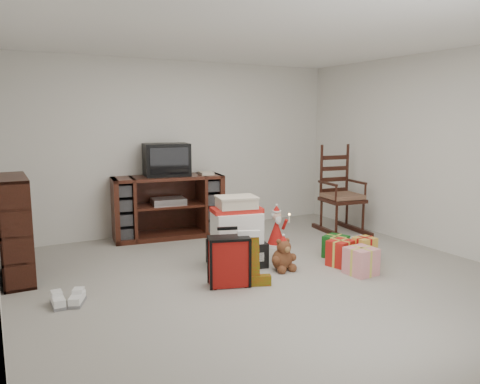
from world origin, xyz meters
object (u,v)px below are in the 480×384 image
at_px(red_suitcase, 229,261).
at_px(santa_figurine, 276,230).
at_px(rocking_chair, 339,201).
at_px(gift_pile, 237,236).
at_px(mrs_claus_figurine, 228,248).
at_px(teddy_bear, 283,256).
at_px(tv_stand, 168,206).
at_px(sneaker_pair, 68,300).
at_px(gift_cluster, 349,251).
at_px(crt_television, 167,160).
at_px(bookshelf, 14,230).

xyz_separation_m(red_suitcase, santa_figurine, (1.22, 1.02, -0.04)).
relative_size(rocking_chair, red_suitcase, 2.25).
height_order(gift_pile, red_suitcase, gift_pile).
xyz_separation_m(red_suitcase, mrs_claus_figurine, (0.27, 0.57, -0.04)).
bearing_deg(gift_pile, mrs_claus_figurine, -176.14).
xyz_separation_m(gift_pile, teddy_bear, (0.37, -0.40, -0.19)).
distance_m(tv_stand, sneaker_pair, 2.56).
xyz_separation_m(gift_pile, red_suitcase, (-0.38, -0.56, -0.09)).
bearing_deg(red_suitcase, gift_cluster, 19.13).
bearing_deg(gift_cluster, gift_pile, 157.65).
distance_m(gift_pile, santa_figurine, 0.96).
xyz_separation_m(teddy_bear, crt_television, (-0.61, 2.04, 0.94)).
bearing_deg(gift_pile, santa_figurine, 39.70).
distance_m(red_suitcase, gift_cluster, 1.63).
xyz_separation_m(rocking_chair, crt_television, (-2.35, 0.93, 0.64)).
distance_m(tv_stand, crt_television, 0.66).
bearing_deg(gift_cluster, tv_stand, 124.96).
height_order(gift_pile, mrs_claus_figurine, gift_pile).
height_order(gift_pile, gift_cluster, gift_pile).
bearing_deg(crt_television, sneaker_pair, -121.63).
height_order(bookshelf, red_suitcase, bookshelf).
distance_m(teddy_bear, crt_television, 2.33).
relative_size(bookshelf, gift_pile, 1.39).
bearing_deg(santa_figurine, rocking_chair, 11.49).
distance_m(teddy_bear, santa_figurine, 0.98).
xyz_separation_m(bookshelf, teddy_bear, (2.62, -1.09, -0.37)).
bearing_deg(gift_pile, teddy_bear, -36.63).
bearing_deg(mrs_claus_figurine, crt_television, 94.66).
distance_m(bookshelf, rocking_chair, 4.36).
relative_size(bookshelf, teddy_bear, 3.06).
bearing_deg(mrs_claus_figurine, tv_stand, 94.95).
relative_size(bookshelf, mrs_claus_figurine, 1.97).
bearing_deg(red_suitcase, sneaker_pair, -172.23).
bearing_deg(sneaker_pair, santa_figurine, 23.71).
relative_size(tv_stand, santa_figurine, 2.86).
bearing_deg(santa_figurine, sneaker_pair, -164.43).
bearing_deg(santa_figurine, tv_stand, 133.11).
bearing_deg(mrs_claus_figurine, rocking_chair, 17.64).
xyz_separation_m(gift_pile, santa_figurine, (0.83, 0.46, -0.13)).
height_order(red_suitcase, mrs_claus_figurine, red_suitcase).
xyz_separation_m(sneaker_pair, gift_cluster, (3.13, -0.21, 0.08)).
distance_m(bookshelf, santa_figurine, 3.11).
distance_m(mrs_claus_figurine, crt_television, 1.86).
bearing_deg(gift_cluster, red_suitcase, -178.22).
bearing_deg(santa_figurine, gift_pile, -151.20).
distance_m(tv_stand, santa_figurine, 1.60).
bearing_deg(crt_television, santa_figurine, -39.00).
relative_size(gift_pile, red_suitcase, 1.32).
relative_size(teddy_bear, mrs_claus_figurine, 0.64).
bearing_deg(sneaker_pair, gift_pile, 17.21).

